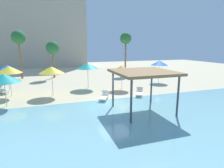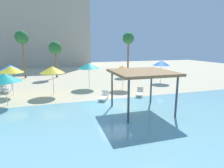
{
  "view_description": "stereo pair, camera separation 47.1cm",
  "coord_description": "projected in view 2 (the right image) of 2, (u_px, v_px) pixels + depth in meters",
  "views": [
    {
      "loc": [
        -4.8,
        -13.46,
        4.69
      ],
      "look_at": [
        0.41,
        2.0,
        1.3
      ],
      "focal_mm": 29.38,
      "sensor_mm": 36.0,
      "label": 1
    },
    {
      "loc": [
        -4.35,
        -13.6,
        4.69
      ],
      "look_at": [
        0.41,
        2.0,
        1.3
      ],
      "focal_mm": 29.38,
      "sensor_mm": 36.0,
      "label": 2
    }
  ],
  "objects": [
    {
      "name": "lounge_chair_0",
      "position": [
        140.0,
        92.0,
        17.65
      ],
      "size": [
        1.46,
        1.94,
        0.74
      ],
      "rotation": [
        0.0,
        0.0,
        -2.09
      ],
      "color": "white",
      "rests_on": "ground"
    },
    {
      "name": "beach_umbrella_yellow_2",
      "position": [
        52.0,
        70.0,
        17.49
      ],
      "size": [
        2.33,
        2.33,
        2.8
      ],
      "color": "silver",
      "rests_on": "ground"
    },
    {
      "name": "beach_umbrella_yellow_7",
      "position": [
        11.0,
        69.0,
        17.26
      ],
      "size": [
        2.31,
        2.31,
        2.86
      ],
      "color": "silver",
      "rests_on": "ground"
    },
    {
      "name": "beach_umbrella_blue_5",
      "position": [
        10.0,
        67.0,
        19.73
      ],
      "size": [
        1.97,
        1.97,
        2.71
      ],
      "color": "silver",
      "rests_on": "ground"
    },
    {
      "name": "hotel_block_0",
      "position": [
        39.0,
        34.0,
        43.81
      ],
      "size": [
        22.78,
        11.7,
        15.11
      ],
      "primitive_type": "cube",
      "color": "#B2A893",
      "rests_on": "ground"
    },
    {
      "name": "palm_tree_1",
      "position": [
        128.0,
        39.0,
        30.45
      ],
      "size": [
        1.9,
        1.9,
        6.9
      ],
      "color": "brown",
      "rests_on": "ground"
    },
    {
      "name": "beach_umbrella_orange_1",
      "position": [
        123.0,
        68.0,
        20.03
      ],
      "size": [
        2.09,
        2.09,
        2.61
      ],
      "color": "silver",
      "rests_on": "ground"
    },
    {
      "name": "beach_umbrella_teal_4",
      "position": [
        89.0,
        66.0,
        20.56
      ],
      "size": [
        2.41,
        2.41,
        2.86
      ],
      "color": "silver",
      "rests_on": "ground"
    },
    {
      "name": "lagoon_water",
      "position": [
        143.0,
        133.0,
        10.02
      ],
      "size": [
        44.0,
        13.5,
        0.04
      ],
      "primitive_type": "cube",
      "color": "#7AB7C1",
      "rests_on": "ground"
    },
    {
      "name": "lounge_chair_1",
      "position": [
        4.0,
        89.0,
        18.84
      ],
      "size": [
        1.58,
        1.9,
        0.74
      ],
      "rotation": [
        0.0,
        0.0,
        -0.96
      ],
      "color": "white",
      "rests_on": "ground"
    },
    {
      "name": "lounge_chair_2",
      "position": [
        104.0,
        96.0,
        16.37
      ],
      "size": [
        1.4,
        1.96,
        0.74
      ],
      "rotation": [
        0.0,
        0.0,
        -2.04
      ],
      "color": "white",
      "rests_on": "ground"
    },
    {
      "name": "shade_pavilion",
      "position": [
        142.0,
        74.0,
        12.81
      ],
      "size": [
        4.09,
        4.09,
        2.98
      ],
      "color": "#42474C",
      "rests_on": "ground"
    },
    {
      "name": "ground_plane",
      "position": [
        114.0,
        105.0,
        14.94
      ],
      "size": [
        80.0,
        80.0,
        0.0
      ],
      "primitive_type": "plane",
      "color": "beige"
    },
    {
      "name": "beach_umbrella_blue_0",
      "position": [
        161.0,
        63.0,
        23.75
      ],
      "size": [
        2.21,
        2.21,
        2.84
      ],
      "color": "silver",
      "rests_on": "ground"
    },
    {
      "name": "palm_tree_3",
      "position": [
        55.0,
        48.0,
        27.1
      ],
      "size": [
        1.9,
        1.9,
        5.4
      ],
      "color": "brown",
      "rests_on": "ground"
    },
    {
      "name": "beach_umbrella_teal_3",
      "position": [
        4.0,
        77.0,
        14.29
      ],
      "size": [
        2.47,
        2.47,
        2.62
      ],
      "color": "silver",
      "rests_on": "ground"
    },
    {
      "name": "palm_tree_0",
      "position": [
        22.0,
        39.0,
        26.23
      ],
      "size": [
        1.9,
        1.9,
        6.86
      ],
      "color": "brown",
      "rests_on": "ground"
    }
  ]
}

